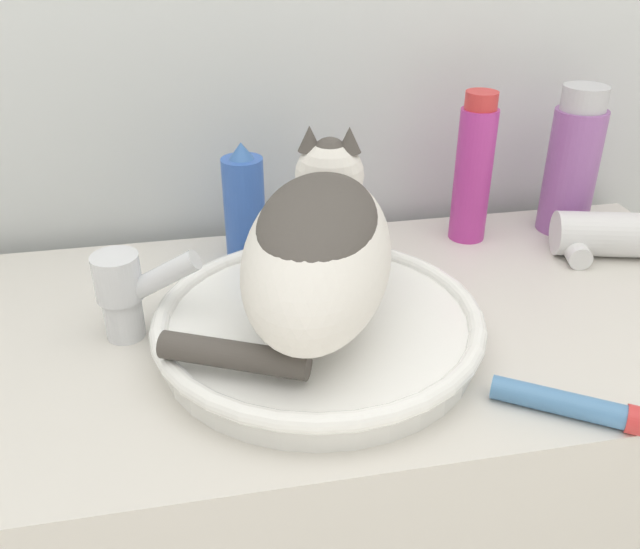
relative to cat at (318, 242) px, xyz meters
name	(u,v)px	position (x,y,z in m)	size (l,w,h in m)	color
wall_back	(279,11)	(0.01, 0.35, 0.18)	(8.00, 0.05, 2.40)	silver
sink_basin	(318,326)	(0.00, -0.01, -0.10)	(0.37, 0.37, 0.05)	white
cat	(318,242)	(0.00, 0.00, 0.00)	(0.29, 0.35, 0.17)	silver
faucet	(127,290)	(-0.21, 0.05, -0.06)	(0.12, 0.06, 0.11)	silver
mouthwash_bottle	(572,164)	(0.42, 0.22, -0.02)	(0.07, 0.07, 0.22)	#93569E
spray_bottle_trigger	(244,206)	(-0.06, 0.22, -0.05)	(0.06, 0.06, 0.17)	#335BB7
deodorant_stick	(315,202)	(0.04, 0.22, -0.05)	(0.04, 0.04, 0.15)	silver
shampoo_bottle_tall	(473,170)	(0.27, 0.22, -0.02)	(0.05, 0.05, 0.22)	#B2338C
cream_tube	(569,404)	(0.21, -0.17, -0.11)	(0.13, 0.10, 0.03)	#4C7FB2
hair_dryer	(614,236)	(0.45, 0.13, -0.09)	(0.20, 0.12, 0.06)	silver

